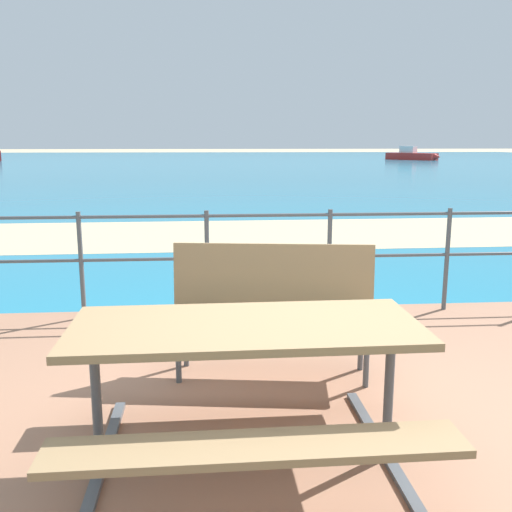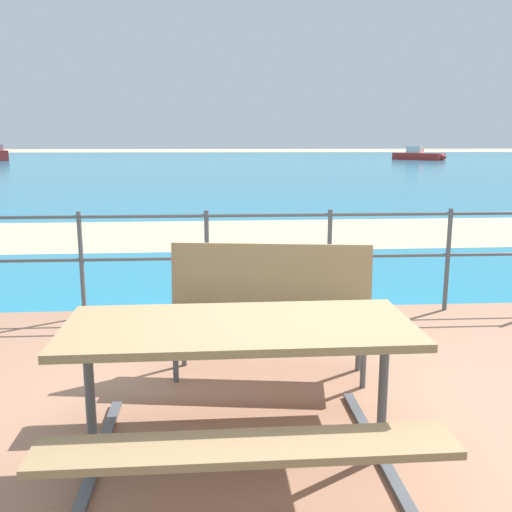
% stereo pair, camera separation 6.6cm
% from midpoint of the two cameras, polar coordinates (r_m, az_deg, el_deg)
% --- Properties ---
extents(ground_plane, '(240.00, 240.00, 0.00)m').
position_cam_midpoint_polar(ground_plane, '(3.41, 4.96, -18.81)').
color(ground_plane, tan).
extents(patio_paving, '(6.40, 5.20, 0.06)m').
position_cam_midpoint_polar(patio_paving, '(3.40, 4.97, -18.37)').
color(patio_paving, '#996B51').
rests_on(patio_paving, ground).
extents(sea_water, '(90.00, 90.00, 0.01)m').
position_cam_midpoint_polar(sea_water, '(42.94, -3.91, 9.21)').
color(sea_water, teal).
rests_on(sea_water, ground).
extents(beach_strip, '(54.04, 4.18, 0.01)m').
position_cam_midpoint_polar(beach_strip, '(10.65, -1.74, 2.26)').
color(beach_strip, tan).
rests_on(beach_strip, ground).
extents(picnic_table, '(1.75, 1.46, 0.77)m').
position_cam_midpoint_polar(picnic_table, '(2.90, -1.69, -10.32)').
color(picnic_table, '#8C704C').
rests_on(picnic_table, patio_paving).
extents(park_bench, '(1.50, 0.60, 0.93)m').
position_cam_midpoint_polar(park_bench, '(4.06, 1.23, -4.21)').
color(park_bench, '#8C704C').
rests_on(park_bench, patio_paving).
extents(railing_fence, '(5.94, 0.04, 1.02)m').
position_cam_midpoint_polar(railing_fence, '(5.42, 0.94, 0.66)').
color(railing_fence, '#4C5156').
rests_on(railing_fence, patio_paving).
extents(boat_near, '(4.03, 4.61, 1.24)m').
position_cam_midpoint_polar(boat_near, '(54.49, 15.38, 9.75)').
color(boat_near, red).
rests_on(boat_near, sea_water).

